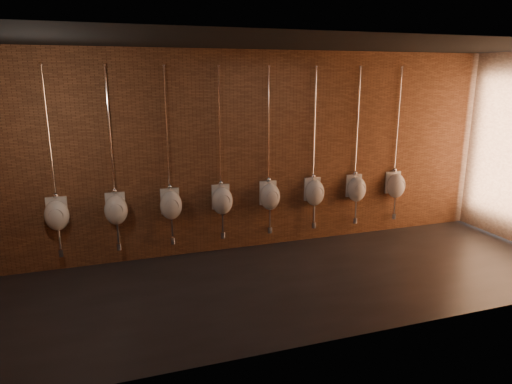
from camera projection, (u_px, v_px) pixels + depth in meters
ground at (293, 281)px, 6.40m from camera, size 8.50×8.50×0.00m
room_shell at (296, 139)px, 5.91m from camera, size 8.54×3.04×3.22m
urinal_0 at (57, 214)px, 6.50m from camera, size 0.35×0.31×2.71m
urinal_1 at (116, 209)px, 6.75m from camera, size 0.35×0.31×2.71m
urinal_2 at (171, 204)px, 7.00m from camera, size 0.35×0.31×2.71m
urinal_3 at (222, 200)px, 7.25m from camera, size 0.35×0.31×2.71m
urinal_4 at (270, 196)px, 7.50m from camera, size 0.35×0.31×2.71m
urinal_5 at (315, 192)px, 7.75m from camera, size 0.35×0.31×2.71m
urinal_6 at (356, 188)px, 8.00m from camera, size 0.35×0.31×2.71m
urinal_7 at (396, 185)px, 8.25m from camera, size 0.35×0.31×2.71m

